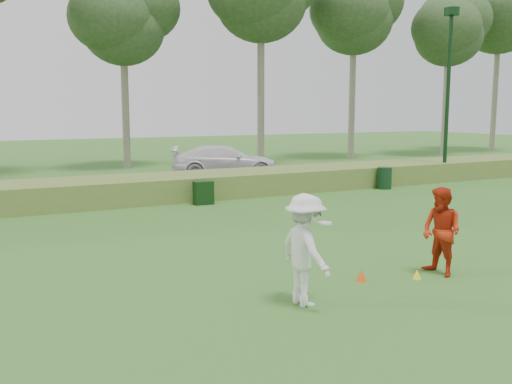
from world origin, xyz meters
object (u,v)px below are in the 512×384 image
cone_yellow (417,274)px  trash_bin (384,178)px  utility_cabinet (203,193)px  player_white (305,250)px  car_right (225,161)px  lamp_post (449,64)px  cone_orange (361,275)px  player_red (441,232)px

cone_yellow → trash_bin: 13.65m
utility_cabinet → trash_bin: (8.63, 0.17, 0.04)m
player_white → car_right: (6.67, 18.07, -0.15)m
lamp_post → trash_bin: (-4.41, -0.81, -5.12)m
cone_orange → car_right: size_ratio=0.04×
lamp_post → car_right: size_ratio=1.50×
car_right → utility_cabinet: bearing=170.8°
lamp_post → car_right: bearing=145.3°
player_white → utility_cabinet: size_ratio=2.33×
player_red → lamp_post: bearing=131.7°
player_white → lamp_post: bearing=-53.9°
lamp_post → cone_yellow: 18.09m
utility_cabinet → player_red: bearing=-81.9°
player_red → utility_cabinet: (-0.99, 10.68, -0.50)m
player_red → car_right: bearing=167.6°
car_right → cone_orange: bearing=-174.9°
lamp_post → player_red: (-12.05, -11.66, -4.66)m
cone_orange → car_right: bearing=74.3°
cone_orange → lamp_post: bearing=39.2°
player_red → utility_cabinet: 10.74m
player_white → player_red: size_ratio=1.08×
player_white → player_red: player_white is taller
trash_bin → car_right: (-4.49, 6.98, 0.38)m
cone_yellow → car_right: bearing=78.0°
cone_yellow → utility_cabinet: bearing=91.9°
player_white → cone_yellow: (2.89, 0.24, -0.91)m
lamp_post → player_red: 17.40m
car_right → cone_yellow: bearing=-171.2°
lamp_post → car_right: lamp_post is taller
lamp_post → car_right: (-8.90, 6.17, -4.74)m
utility_cabinet → trash_bin: 8.63m
player_red → utility_cabinet: size_ratio=2.17×
player_red → cone_orange: 1.97m
player_white → cone_yellow: size_ratio=10.23×
trash_bin → utility_cabinet: bearing=-178.9°
player_white → cone_yellow: 3.04m
lamp_post → cone_orange: size_ratio=34.49×
cone_orange → trash_bin: bearing=48.0°
cone_orange → cone_yellow: bearing=-20.1°
cone_yellow → car_right: (3.79, 17.83, 0.75)m
lamp_post → utility_cabinet: size_ratio=9.50×
cone_orange → utility_cabinet: (0.76, 10.28, 0.31)m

